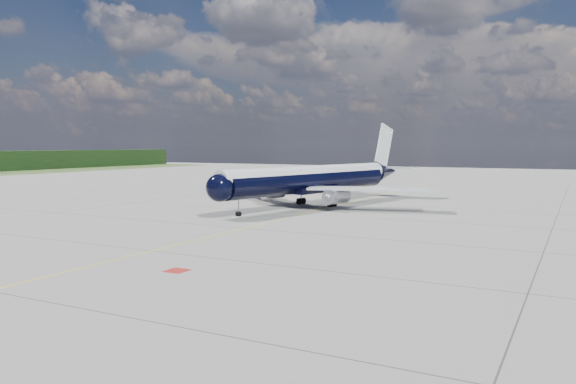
# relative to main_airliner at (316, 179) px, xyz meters

# --- Properties ---
(ground) EXTENTS (320.00, 320.00, 0.00)m
(ground) POSITION_rel_main_airliner_xyz_m (2.72, -4.46, -4.03)
(ground) COLOR gray
(ground) RESTS_ON ground
(taxiway_centerline) EXTENTS (0.16, 160.00, 0.01)m
(taxiway_centerline) POSITION_rel_main_airliner_xyz_m (2.72, -9.46, -4.03)
(taxiway_centerline) COLOR yellow
(taxiway_centerline) RESTS_ON ground
(red_marking) EXTENTS (1.60, 1.60, 0.01)m
(red_marking) POSITION_rel_main_airliner_xyz_m (9.52, -44.46, -4.03)
(red_marking) COLOR maroon
(red_marking) RESTS_ON ground
(main_airliner) EXTENTS (36.12, 44.57, 12.99)m
(main_airliner) POSITION_rel_main_airliner_xyz_m (0.00, 0.00, 0.00)
(main_airliner) COLOR black
(main_airliner) RESTS_ON ground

